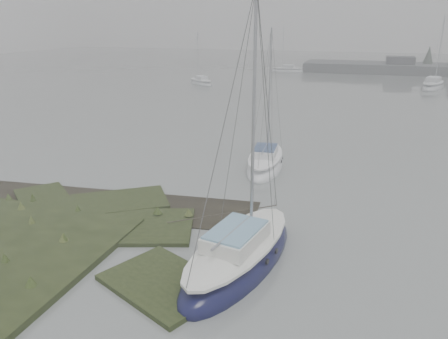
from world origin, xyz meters
TOP-DOWN VIEW (x-y plane):
  - ground at (0.00, 30.00)m, footprint 160.00×160.00m
  - sailboat_main at (2.32, 1.28)m, footprint 3.30×6.76m
  - sailboat_white at (0.89, 11.26)m, footprint 2.24×5.60m
  - sailboat_far_a at (-14.06, 40.66)m, footprint 4.68×4.37m
  - sailboat_far_b at (12.96, 45.75)m, footprint 3.88×6.56m
  - sailboat_far_c at (-6.40, 57.55)m, footprint 5.23×1.92m

SIDE VIEW (x-z plane):
  - ground at x=0.00m, z-range 0.00..0.00m
  - sailboat_far_a at x=-14.06m, z-range -3.20..3.62m
  - sailboat_far_c at x=-6.40m, z-range -3.42..3.87m
  - sailboat_white at x=0.89m, z-range -3.62..4.10m
  - sailboat_far_b at x=12.96m, z-range -4.12..4.67m
  - sailboat_main at x=2.32m, z-range -4.29..4.86m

